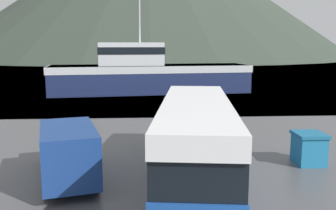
{
  "coord_description": "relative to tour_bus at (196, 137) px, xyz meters",
  "views": [
    {
      "loc": [
        -3.58,
        -6.27,
        5.34
      ],
      "look_at": [
        -2.33,
        14.25,
        2.0
      ],
      "focal_mm": 40.0,
      "sensor_mm": 36.0,
      "label": 1
    }
  ],
  "objects": [
    {
      "name": "delivery_van",
      "position": [
        -5.0,
        0.34,
        -0.59
      ],
      "size": [
        3.31,
        5.87,
        2.27
      ],
      "rotation": [
        0.0,
        0.0,
        0.26
      ],
      "color": "navy",
      "rests_on": "ground"
    },
    {
      "name": "water_surface",
      "position": [
        1.64,
        133.01,
        -1.8
      ],
      "size": [
        240.0,
        240.0,
        0.0
      ],
      "primitive_type": "plane",
      "color": "slate",
      "rests_on": "ground"
    },
    {
      "name": "fishing_boat",
      "position": [
        -1.72,
        27.69,
        0.39
      ],
      "size": [
        22.51,
        7.93,
        10.38
      ],
      "rotation": [
        0.0,
        0.0,
        4.84
      ],
      "color": "#19234C",
      "rests_on": "water_surface"
    },
    {
      "name": "tour_bus",
      "position": [
        0.0,
        0.0,
        0.0
      ],
      "size": [
        3.92,
        11.08,
        3.18
      ],
      "rotation": [
        0.0,
        0.0,
        -0.13
      ],
      "color": "#194799",
      "rests_on": "ground"
    },
    {
      "name": "storage_bin",
      "position": [
        5.38,
        1.83,
        -1.07
      ],
      "size": [
        1.31,
        1.42,
        1.43
      ],
      "color": "teal",
      "rests_on": "ground"
    }
  ]
}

